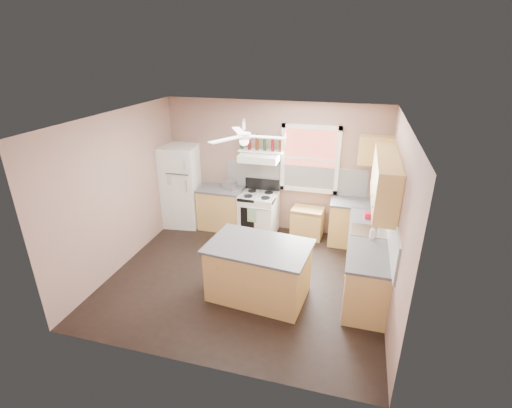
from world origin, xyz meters
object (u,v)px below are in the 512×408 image
(stove, at_px, (259,214))
(cart, at_px, (307,223))
(refrigerator, at_px, (181,186))
(toaster, at_px, (229,185))
(island, at_px, (259,272))

(stove, xyz_separation_m, cart, (1.01, 0.09, -0.12))
(refrigerator, distance_m, toaster, 1.09)
(stove, height_order, cart, stove)
(toaster, bearing_deg, stove, 13.84)
(stove, bearing_deg, refrigerator, -176.61)
(stove, xyz_separation_m, island, (0.56, -2.08, 0.00))
(refrigerator, height_order, cart, refrigerator)
(refrigerator, relative_size, stove, 2.05)
(refrigerator, bearing_deg, cart, -5.50)
(refrigerator, xyz_separation_m, island, (2.29, -2.08, -0.45))
(cart, bearing_deg, refrigerator, -173.65)
(cart, distance_m, island, 2.22)
(refrigerator, xyz_separation_m, cart, (2.74, 0.10, -0.57))
(refrigerator, xyz_separation_m, toaster, (1.09, 0.06, 0.11))
(stove, relative_size, island, 0.59)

